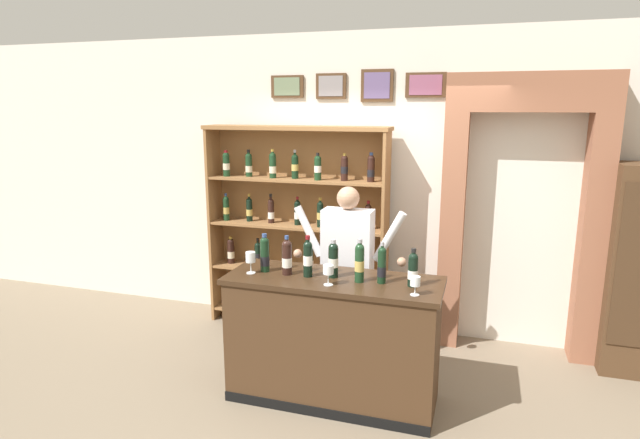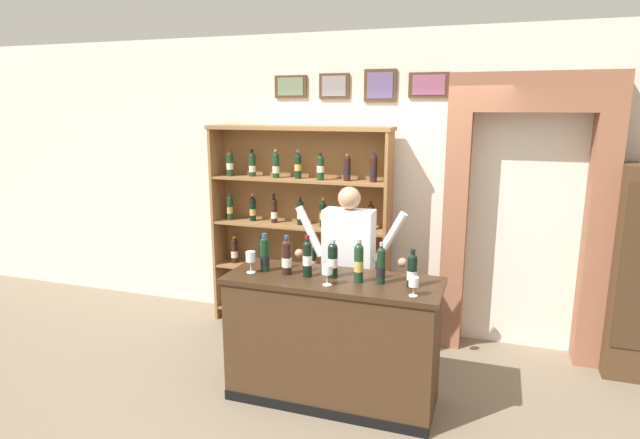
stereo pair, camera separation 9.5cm
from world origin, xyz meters
The scene contains 16 objects.
ground_plane centered at (0.00, 0.00, -0.01)m, with size 14.00×14.00×0.02m, color #7A6B56.
back_wall centered at (0.00, 1.60, 1.53)m, with size 12.00×0.19×3.05m.
wine_shelf centered at (-0.76, 1.31, 1.12)m, with size 1.94×0.33×2.13m.
archway_doorway centered at (1.43, 1.46, 1.46)m, with size 1.45×0.45×2.62m.
tasting_counter centered at (0.01, 0.00, 0.51)m, with size 1.68×0.63×1.02m.
shopkeeper centered at (-0.03, 0.61, 1.02)m, with size 1.03×0.22×1.65m.
tasting_bottle_super_tuscan centered at (-0.56, 0.00, 1.16)m, with size 0.07×0.07×0.31m.
tasting_bottle_rosso centered at (-0.36, -0.02, 1.16)m, with size 0.08×0.08×0.32m.
tasting_bottle_brunello centered at (-0.19, -0.02, 1.18)m, with size 0.07×0.07×0.33m.
tasting_bottle_prosecco centered at (0.01, 0.02, 1.17)m, with size 0.08×0.08×0.30m.
tasting_bottle_bianco centered at (0.22, -0.02, 1.18)m, with size 0.07×0.07×0.33m.
tasting_bottle_grappa centered at (0.39, 0.00, 1.16)m, with size 0.07×0.07×0.32m.
tasting_bottle_chianti centered at (0.62, 0.00, 1.15)m, with size 0.08×0.08×0.29m.
wine_glass_left centered at (0.02, -0.17, 1.13)m, with size 0.08×0.08×0.15m.
wine_glass_spare centered at (-0.65, -0.08, 1.14)m, with size 0.08×0.08×0.17m.
wine_glass_center centered at (0.66, -0.19, 1.12)m, with size 0.07×0.07×0.14m.
Camera 2 is at (1.16, -3.69, 2.32)m, focal length 29.42 mm.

